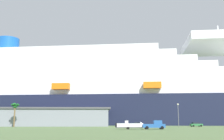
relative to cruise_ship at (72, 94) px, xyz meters
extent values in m
plane|color=#567042|center=(20.35, -25.92, -15.92)|extent=(600.00, 600.00, 0.00)
cube|color=#191E38|center=(-0.80, 0.11, -8.78)|extent=(244.17, 61.41, 14.28)
cube|color=white|center=(-0.80, 0.11, -0.11)|extent=(215.03, 55.37, 3.06)
cube|color=white|center=(-5.60, 0.68, 2.95)|extent=(206.58, 54.05, 3.06)
cube|color=white|center=(-10.41, 1.25, 6.00)|extent=(199.15, 53.02, 3.06)
cube|color=white|center=(-15.21, 1.81, 9.06)|extent=(192.49, 51.37, 3.06)
cube|color=white|center=(-20.02, 2.38, 12.12)|extent=(185.99, 49.89, 3.06)
cube|color=white|center=(-24.82, 2.94, 15.18)|extent=(177.76, 48.08, 3.06)
cube|color=white|center=(-29.63, 3.51, 18.24)|extent=(168.65, 46.80, 3.06)
cube|color=white|center=(-34.44, 4.07, 21.30)|extent=(161.53, 45.43, 3.06)
cube|color=white|center=(71.28, -8.36, 24.82)|extent=(28.32, 39.29, 4.00)
cylinder|color=#1959B2|center=(-36.84, 4.35, 27.15)|extent=(13.34, 13.34, 8.64)
cylinder|color=silver|center=(76.09, -8.93, 28.82)|extent=(0.80, 0.80, 12.00)
cube|color=orange|center=(-2.82, -17.12, 2.03)|extent=(8.32, 4.11, 2.80)
cube|color=orange|center=(39.22, -22.07, 2.03)|extent=(8.32, 4.11, 2.80)
cube|color=gray|center=(-2.72, -30.00, -12.66)|extent=(44.39, 26.66, 6.52)
cube|color=#4C4C51|center=(-2.72, -30.00, -9.10)|extent=(46.17, 27.72, 0.60)
cube|color=#2659A5|center=(30.93, -75.76, -15.07)|extent=(5.61, 2.02, 0.90)
cube|color=#2659A5|center=(31.94, -75.77, -14.17)|extent=(2.02, 1.85, 0.90)
cube|color=#26333F|center=(32.61, -75.77, -14.26)|extent=(0.11, 1.68, 0.63)
cylinder|color=black|center=(32.89, -74.77, -15.52)|extent=(0.80, 0.28, 0.80)
cylinder|color=black|center=(32.89, -76.77, -15.52)|extent=(0.80, 0.28, 0.80)
cylinder|color=black|center=(29.14, -74.76, -15.52)|extent=(0.80, 0.28, 0.80)
cylinder|color=black|center=(29.13, -76.76, -15.52)|extent=(0.80, 0.28, 0.80)
cube|color=#595960|center=(24.78, -75.74, -15.45)|extent=(6.77, 1.81, 0.16)
cube|color=#595960|center=(28.78, -75.76, -15.45)|extent=(2.21, 0.13, 0.10)
cylinder|color=black|center=(24.48, -74.75, -15.60)|extent=(0.64, 0.22, 0.64)
cylinder|color=black|center=(24.47, -76.72, -15.60)|extent=(0.64, 0.22, 0.64)
cube|color=white|center=(24.78, -75.74, -14.92)|extent=(6.16, 2.00, 0.90)
cone|color=white|center=(28.26, -75.75, -14.92)|extent=(1.21, 1.78, 1.78)
cube|color=silver|center=(24.17, -75.74, -14.12)|extent=(0.80, 1.00, 0.70)
cube|color=black|center=(21.51, -75.72, -14.92)|extent=(0.36, 0.50, 1.10)
cylinder|color=brown|center=(-13.04, -48.62, -12.40)|extent=(0.46, 0.46, 7.03)
cone|color=#195923|center=(-12.64, -48.63, -8.79)|extent=(0.72, 2.60, 1.57)
cone|color=#195923|center=(-12.81, -48.30, -8.79)|extent=(2.34, 1.95, 2.15)
cone|color=#195923|center=(-12.98, -48.23, -8.79)|extent=(2.61, 1.10, 1.86)
cone|color=#195923|center=(-13.33, -48.34, -8.79)|extent=(2.30, 2.33, 1.72)
cone|color=#195923|center=(-13.43, -48.70, -8.79)|extent=(1.14, 2.52, 2.06)
cone|color=#195923|center=(-13.34, -48.88, -8.79)|extent=(2.05, 2.23, 2.20)
cone|color=#195923|center=(-12.99, -49.02, -8.79)|extent=(2.54, 0.98, 1.99)
cone|color=#195923|center=(-12.79, -48.94, -8.79)|extent=(2.47, 2.15, 1.64)
sphere|color=#195923|center=(-13.04, -48.62, -8.89)|extent=(1.10, 1.10, 1.10)
cylinder|color=slate|center=(42.39, -54.83, -12.33)|extent=(0.20, 0.20, 7.17)
sphere|color=#F9F2CC|center=(42.39, -54.83, -8.50)|extent=(0.56, 0.56, 0.56)
cube|color=#2D723F|center=(51.59, -43.50, -15.24)|extent=(4.47, 2.24, 0.70)
cube|color=#1E232D|center=(51.38, -43.52, -14.61)|extent=(2.56, 1.89, 0.55)
cylinder|color=black|center=(52.93, -42.44, -15.59)|extent=(0.68, 0.28, 0.66)
cylinder|color=black|center=(53.10, -44.31, -15.59)|extent=(0.68, 0.28, 0.66)
cylinder|color=black|center=(50.09, -42.69, -15.59)|extent=(0.68, 0.28, 0.66)
cylinder|color=black|center=(50.25, -44.55, -15.59)|extent=(0.68, 0.28, 0.66)
cube|color=#264C99|center=(30.61, -35.90, -15.24)|extent=(4.33, 1.84, 0.70)
cube|color=#1E232D|center=(30.82, -35.90, -14.61)|extent=(2.43, 1.64, 0.55)
cylinder|color=black|center=(29.17, -36.78, -15.59)|extent=(0.66, 0.23, 0.66)
cylinder|color=black|center=(29.19, -34.98, -15.59)|extent=(0.66, 0.23, 0.66)
cylinder|color=black|center=(32.02, -36.81, -15.59)|extent=(0.66, 0.23, 0.66)
cylinder|color=black|center=(32.04, -35.01, -15.59)|extent=(0.66, 0.23, 0.66)
camera|label=1|loc=(19.82, -146.68, -13.85)|focal=44.71mm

